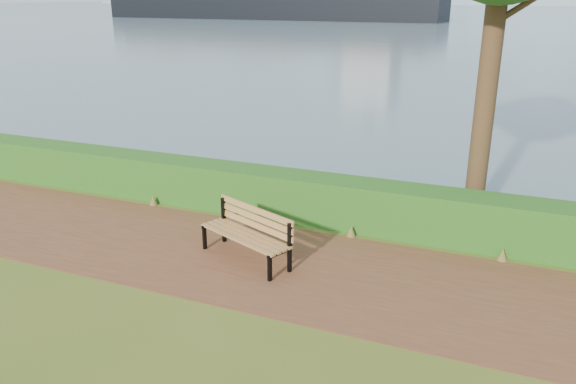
% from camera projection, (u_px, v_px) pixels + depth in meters
% --- Properties ---
extents(ground, '(140.00, 140.00, 0.00)m').
position_uv_depth(ground, '(235.00, 265.00, 10.22)').
color(ground, '#48601B').
rests_on(ground, ground).
extents(path, '(40.00, 3.40, 0.01)m').
position_uv_depth(path, '(242.00, 258.00, 10.48)').
color(path, brown).
rests_on(path, ground).
extents(hedge, '(32.00, 0.85, 1.00)m').
position_uv_depth(hedge, '(289.00, 195.00, 12.33)').
color(hedge, '#1A4D16').
rests_on(hedge, ground).
extents(water, '(700.00, 510.00, 0.00)m').
position_uv_depth(water, '(519.00, 8.00, 237.18)').
color(water, slate).
rests_on(water, ground).
extents(bench, '(2.02, 1.28, 0.98)m').
position_uv_depth(bench, '(249.00, 230.00, 10.30)').
color(bench, black).
rests_on(bench, ground).
extents(cargo_ship, '(74.94, 15.85, 22.59)m').
position_uv_depth(cargo_ship, '(278.00, 2.00, 117.14)').
color(cargo_ship, black).
rests_on(cargo_ship, ground).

